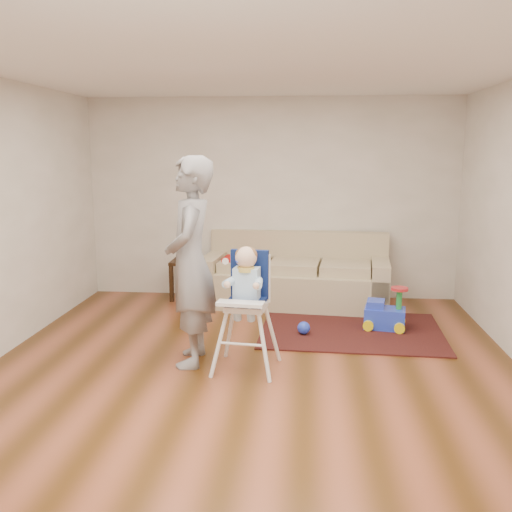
# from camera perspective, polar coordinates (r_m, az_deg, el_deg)

# --- Properties ---
(ground) EXTENTS (5.50, 5.50, 0.00)m
(ground) POSITION_cam_1_polar(r_m,az_deg,el_deg) (5.39, -0.39, -11.29)
(ground) COLOR #48290D
(ground) RESTS_ON ground
(room_envelope) EXTENTS (5.04, 5.52, 2.72)m
(room_envelope) POSITION_cam_1_polar(r_m,az_deg,el_deg) (5.53, 0.12, 9.19)
(room_envelope) COLOR beige
(room_envelope) RESTS_ON ground
(sofa) EXTENTS (2.48, 1.20, 0.92)m
(sofa) POSITION_cam_1_polar(r_m,az_deg,el_deg) (7.45, 3.91, -1.41)
(sofa) COLOR tan
(sofa) RESTS_ON ground
(side_table) EXTENTS (0.53, 0.53, 0.53)m
(side_table) POSITION_cam_1_polar(r_m,az_deg,el_deg) (7.86, -6.39, -2.27)
(side_table) COLOR black
(side_table) RESTS_ON ground
(area_rug) EXTENTS (2.06, 1.58, 0.02)m
(area_rug) POSITION_cam_1_polar(r_m,az_deg,el_deg) (6.55, 9.50, -7.34)
(area_rug) COLOR black
(area_rug) RESTS_ON ground
(ride_on_toy) EXTENTS (0.49, 0.39, 0.49)m
(ride_on_toy) POSITION_cam_1_polar(r_m,az_deg,el_deg) (6.61, 12.79, -5.02)
(ride_on_toy) COLOR blue
(ride_on_toy) RESTS_ON area_rug
(toy_ball) EXTENTS (0.14, 0.14, 0.14)m
(toy_ball) POSITION_cam_1_polar(r_m,az_deg,el_deg) (6.31, 4.79, -7.18)
(toy_ball) COLOR blue
(toy_ball) RESTS_ON area_rug
(high_chair) EXTENTS (0.60, 0.60, 1.17)m
(high_chair) POSITION_cam_1_polar(r_m,az_deg,el_deg) (5.24, -0.98, -5.48)
(high_chair) COLOR white
(high_chair) RESTS_ON ground
(adult) EXTENTS (0.54, 0.76, 1.96)m
(adult) POSITION_cam_1_polar(r_m,az_deg,el_deg) (5.34, -6.57, -0.61)
(adult) COLOR gray
(adult) RESTS_ON ground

